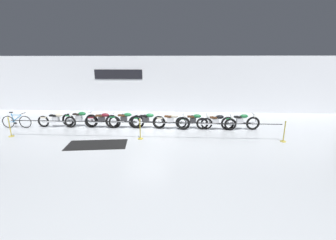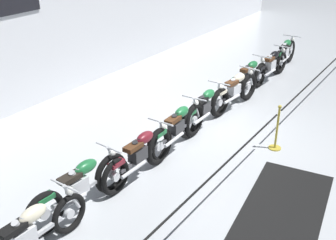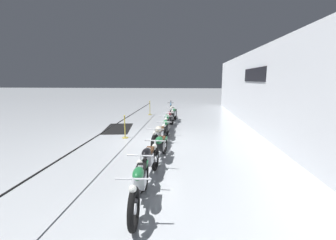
{
  "view_description": "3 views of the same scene",
  "coord_description": "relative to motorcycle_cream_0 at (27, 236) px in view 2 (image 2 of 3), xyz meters",
  "views": [
    {
      "loc": [
        1.93,
        -12.01,
        3.87
      ],
      "look_at": [
        1.25,
        0.27,
        0.6
      ],
      "focal_mm": 24.0,
      "sensor_mm": 36.0,
      "label": 1
    },
    {
      "loc": [
        -8.15,
        -3.93,
        4.66
      ],
      "look_at": [
        -1.04,
        0.93,
        0.48
      ],
      "focal_mm": 45.0,
      "sensor_mm": 36.0,
      "label": 2
    },
    {
      "loc": [
        9.61,
        1.49,
        2.61
      ],
      "look_at": [
        -0.93,
        0.59,
        0.7
      ],
      "focal_mm": 24.0,
      "sensor_mm": 36.0,
      "label": 3
    }
  ],
  "objects": [
    {
      "name": "floor_banner",
      "position": [
        3.38,
        -2.69,
        -0.46
      ],
      "size": [
        2.94,
        1.71,
        0.01
      ],
      "primitive_type": "cube",
      "rotation": [
        0.0,
        0.0,
        0.14
      ],
      "color": "black",
      "rests_on": "ground"
    },
    {
      "name": "motorcycle_cream_5",
      "position": [
        6.81,
        -0.01,
        0.01
      ],
      "size": [
        2.2,
        0.62,
        0.96
      ],
      "color": "black",
      "rests_on": "ground"
    },
    {
      "name": "motorcycle_green_1",
      "position": [
        1.31,
        0.22,
        0.02
      ],
      "size": [
        2.28,
        0.62,
        0.97
      ],
      "color": "black",
      "rests_on": "ground"
    },
    {
      "name": "ground_plane",
      "position": [
        5.38,
        -0.46,
        -0.47
      ],
      "size": [
        120.0,
        120.0,
        0.0
      ],
      "primitive_type": "plane",
      "color": "#B2B7BC"
    },
    {
      "name": "back_wall",
      "position": [
        5.37,
        4.66,
        1.64
      ],
      "size": [
        28.0,
        0.29,
        4.2
      ],
      "color": "white",
      "rests_on": "ground"
    },
    {
      "name": "motorcycle_maroon_2",
      "position": [
        2.76,
        0.05,
        0.01
      ],
      "size": [
        2.17,
        0.62,
        0.94
      ],
      "color": "black",
      "rests_on": "ground"
    },
    {
      "name": "motorcycle_green_4",
      "position": [
        5.38,
        0.1,
        -0.0
      ],
      "size": [
        2.16,
        0.62,
        0.94
      ],
      "color": "black",
      "rests_on": "ground"
    },
    {
      "name": "motorcycle_green_3",
      "position": [
        4.09,
        0.04,
        0.02
      ],
      "size": [
        2.31,
        0.62,
        0.98
      ],
      "color": "black",
      "rests_on": "ground"
    },
    {
      "name": "motorcycle_green_6",
      "position": [
        8.12,
        0.19,
        -0.0
      ],
      "size": [
        2.15,
        0.62,
        0.92
      ],
      "color": "black",
      "rests_on": "ground"
    },
    {
      "name": "motorcycle_cream_0",
      "position": [
        0.0,
        0.0,
        0.0
      ],
      "size": [
        2.35,
        0.62,
        0.92
      ],
      "color": "black",
      "rests_on": "ground"
    },
    {
      "name": "motorcycle_green_8",
      "position": [
        10.77,
        0.09,
        0.02
      ],
      "size": [
        2.23,
        0.62,
        0.97
      ],
      "color": "black",
      "rests_on": "ground"
    },
    {
      "name": "stanchion_far_left",
      "position": [
        3.91,
        -1.76,
        0.3
      ],
      "size": [
        13.94,
        0.28,
        1.05
      ],
      "color": "gold",
      "rests_on": "ground"
    },
    {
      "name": "stanchion_mid_left",
      "position": [
        5.3,
        -1.76,
        -0.11
      ],
      "size": [
        0.28,
        0.28,
        1.05
      ],
      "color": "gold",
      "rests_on": "ground"
    },
    {
      "name": "motorcycle_black_7",
      "position": [
        9.39,
        0.01,
        -0.01
      ],
      "size": [
        2.28,
        0.62,
        0.93
      ],
      "color": "black",
      "rests_on": "ground"
    }
  ]
}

